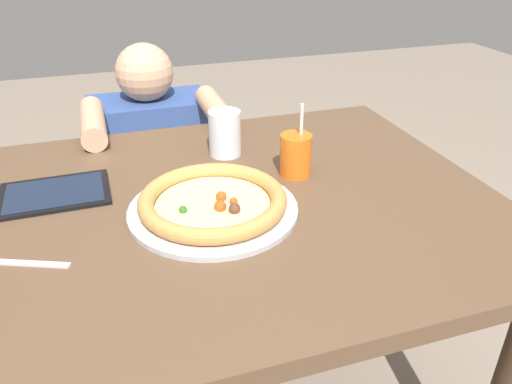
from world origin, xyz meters
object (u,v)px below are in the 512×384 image
fork (10,262)px  tablet (55,194)px  diner_seated (157,189)px  water_cup_clear (225,133)px  drink_cup_colored (296,155)px  pizza_near (213,203)px

fork → tablet: 0.25m
tablet → diner_seated: (0.28, 0.57, -0.33)m
fork → diner_seated: size_ratio=0.20×
diner_seated → water_cup_clear: bearing=-72.9°
drink_cup_colored → fork: size_ratio=0.94×
tablet → pizza_near: bearing=-29.1°
drink_cup_colored → fork: 0.65m
diner_seated → drink_cup_colored: bearing=-66.7°
pizza_near → drink_cup_colored: bearing=25.8°
diner_seated → pizza_near: bearing=-86.6°
water_cup_clear → diner_seated: diner_seated is taller
drink_cup_colored → fork: drink_cup_colored is taller
pizza_near → tablet: pizza_near is taller
water_cup_clear → fork: 0.61m
water_cup_clear → tablet: bearing=-166.8°
water_cup_clear → diner_seated: bearing=107.1°
water_cup_clear → diner_seated: 0.63m
pizza_near → diner_seated: (-0.04, 0.76, -0.35)m
water_cup_clear → tablet: size_ratio=0.49×
tablet → drink_cup_colored: bearing=-7.0°
fork → water_cup_clear: bearing=34.7°
fork → pizza_near: bearing=9.1°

